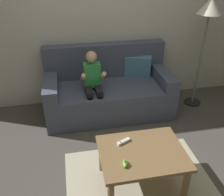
{
  "coord_description": "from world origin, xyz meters",
  "views": [
    {
      "loc": [
        -0.46,
        -1.71,
        2.0
      ],
      "look_at": [
        -0.01,
        0.61,
        0.61
      ],
      "focal_mm": 39.84,
      "sensor_mm": 36.0,
      "label": 1
    }
  ],
  "objects_px": {
    "game_remote_white_near_edge": "(124,142)",
    "floor_lamp": "(209,15)",
    "coffee_table": "(142,157)",
    "couch": "(109,91)",
    "nunchuk_lime": "(125,164)",
    "person_seated_on_couch": "(93,83)"
  },
  "relations": [
    {
      "from": "game_remote_white_near_edge",
      "to": "floor_lamp",
      "type": "xyz_separation_m",
      "value": [
        1.37,
        1.19,
        0.87
      ]
    },
    {
      "from": "coffee_table",
      "to": "floor_lamp",
      "type": "xyz_separation_m",
      "value": [
        1.23,
        1.34,
        0.96
      ]
    },
    {
      "from": "couch",
      "to": "floor_lamp",
      "type": "height_order",
      "value": "floor_lamp"
    },
    {
      "from": "couch",
      "to": "game_remote_white_near_edge",
      "type": "height_order",
      "value": "couch"
    },
    {
      "from": "nunchuk_lime",
      "to": "floor_lamp",
      "type": "distance_m",
      "value": 2.23
    },
    {
      "from": "couch",
      "to": "nunchuk_lime",
      "type": "height_order",
      "value": "couch"
    },
    {
      "from": "game_remote_white_near_edge",
      "to": "floor_lamp",
      "type": "relative_size",
      "value": 0.09
    },
    {
      "from": "coffee_table",
      "to": "floor_lamp",
      "type": "distance_m",
      "value": 2.06
    },
    {
      "from": "game_remote_white_near_edge",
      "to": "nunchuk_lime",
      "type": "relative_size",
      "value": 1.46
    },
    {
      "from": "person_seated_on_couch",
      "to": "game_remote_white_near_edge",
      "type": "bearing_deg",
      "value": -81.65
    },
    {
      "from": "nunchuk_lime",
      "to": "floor_lamp",
      "type": "height_order",
      "value": "floor_lamp"
    },
    {
      "from": "person_seated_on_couch",
      "to": "game_remote_white_near_edge",
      "type": "distance_m",
      "value": 1.08
    },
    {
      "from": "floor_lamp",
      "to": "person_seated_on_couch",
      "type": "bearing_deg",
      "value": -175.22
    },
    {
      "from": "coffee_table",
      "to": "game_remote_white_near_edge",
      "type": "relative_size",
      "value": 5.52
    },
    {
      "from": "couch",
      "to": "person_seated_on_couch",
      "type": "distance_m",
      "value": 0.38
    },
    {
      "from": "couch",
      "to": "nunchuk_lime",
      "type": "relative_size",
      "value": 17.53
    },
    {
      "from": "floor_lamp",
      "to": "coffee_table",
      "type": "bearing_deg",
      "value": -132.6
    },
    {
      "from": "nunchuk_lime",
      "to": "floor_lamp",
      "type": "relative_size",
      "value": 0.06
    },
    {
      "from": "coffee_table",
      "to": "game_remote_white_near_edge",
      "type": "height_order",
      "value": "game_remote_white_near_edge"
    },
    {
      "from": "game_remote_white_near_edge",
      "to": "nunchuk_lime",
      "type": "height_order",
      "value": "nunchuk_lime"
    },
    {
      "from": "coffee_table",
      "to": "nunchuk_lime",
      "type": "bearing_deg",
      "value": -145.1
    },
    {
      "from": "game_remote_white_near_edge",
      "to": "nunchuk_lime",
      "type": "distance_m",
      "value": 0.29
    }
  ]
}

